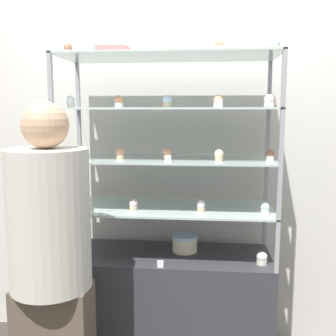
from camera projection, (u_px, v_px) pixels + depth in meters
back_wall at (173, 159)px, 2.79m from camera, size 8.00×0.05×2.60m
display_base at (168, 309)px, 2.53m from camera, size 1.28×0.49×0.74m
display_riser_lower at (168, 210)px, 2.44m from camera, size 1.28×0.49×0.30m
display_riser_middle at (168, 161)px, 2.40m from camera, size 1.28×0.49×0.30m
display_riser_upper at (168, 111)px, 2.35m from camera, size 1.28×0.49×0.30m
display_riser_top at (168, 59)px, 2.31m from camera, size 1.28×0.49×0.30m
layer_cake_centerpiece at (185, 243)px, 2.52m from camera, size 0.16×0.16×0.11m
sheet_cake_frosted at (113, 51)px, 2.34m from camera, size 0.19×0.16×0.06m
cupcake_0 at (75, 250)px, 2.44m from camera, size 0.06×0.06×0.08m
cupcake_1 at (262, 258)px, 2.30m from camera, size 0.06×0.06×0.08m
price_tag_0 at (160, 264)px, 2.26m from camera, size 0.04×0.00×0.04m
cupcake_2 at (74, 201)px, 2.44m from camera, size 0.05×0.05×0.07m
cupcake_3 at (133, 205)px, 2.35m from camera, size 0.05×0.05×0.07m
cupcake_4 at (201, 206)px, 2.32m from camera, size 0.05×0.05×0.07m
cupcake_5 at (265, 209)px, 2.25m from camera, size 0.05×0.05×0.07m
price_tag_1 at (91, 211)px, 2.25m from camera, size 0.04×0.00×0.04m
cupcake_6 at (70, 153)px, 2.36m from camera, size 0.05×0.05×0.07m
cupcake_7 at (120, 154)px, 2.34m from camera, size 0.05×0.05×0.07m
cupcake_8 at (167, 154)px, 2.33m from camera, size 0.05×0.05×0.07m
cupcake_9 at (219, 155)px, 2.24m from camera, size 0.05×0.05×0.07m
cupcake_10 at (270, 155)px, 2.25m from camera, size 0.05×0.05×0.07m
price_tag_2 at (168, 159)px, 2.17m from camera, size 0.04×0.00×0.04m
cupcake_11 at (70, 102)px, 2.33m from camera, size 0.06×0.06×0.07m
cupcake_12 at (119, 102)px, 2.30m from camera, size 0.06×0.06×0.07m
cupcake_13 at (168, 102)px, 2.29m from camera, size 0.06×0.06×0.07m
cupcake_14 at (218, 101)px, 2.22m from camera, size 0.06×0.06×0.07m
cupcake_15 at (269, 101)px, 2.17m from camera, size 0.06×0.06×0.07m
price_tag_3 at (219, 103)px, 2.10m from camera, size 0.04×0.00×0.04m
cupcake_16 at (68, 49)px, 2.30m from camera, size 0.05×0.05×0.07m
cupcake_17 at (167, 47)px, 2.22m from camera, size 0.05×0.05×0.07m
cupcake_18 at (219, 45)px, 2.15m from camera, size 0.05×0.05×0.07m
cupcake_19 at (275, 45)px, 2.13m from camera, size 0.05×0.05×0.07m
price_tag_4 at (176, 45)px, 2.08m from camera, size 0.04×0.00×0.04m
customer_figure at (51, 263)px, 1.92m from camera, size 0.39×0.39×1.68m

